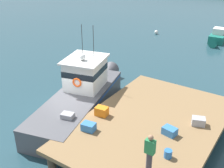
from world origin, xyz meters
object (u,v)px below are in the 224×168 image
at_px(crate_stack_mid_dock, 89,127).
at_px(crate_single_far, 102,111).
at_px(moored_boat_outer_mooring, 219,36).
at_px(deckhand_by_the_boat, 150,153).
at_px(bait_bucket, 168,154).
at_px(crate_single_by_cleat, 170,131).
at_px(crate_stack_near_edge, 198,121).
at_px(main_fishing_boat, 82,95).
at_px(mooring_buoy_inshore, 156,32).

height_order(crate_stack_mid_dock, crate_single_far, crate_single_far).
relative_size(crate_stack_mid_dock, moored_boat_outer_mooring, 0.11).
distance_m(crate_single_far, deckhand_by_the_boat, 4.38).
xyz_separation_m(crate_stack_mid_dock, bait_bucket, (3.74, 0.26, -0.01)).
height_order(crate_single_by_cleat, crate_single_far, crate_single_far).
height_order(crate_stack_mid_dock, moored_boat_outer_mooring, crate_stack_mid_dock).
distance_m(bait_bucket, deckhand_by_the_boat, 1.35).
relative_size(crate_stack_near_edge, deckhand_by_the_boat, 0.37).
xyz_separation_m(crate_single_by_cleat, bait_bucket, (0.56, -1.45, -0.01)).
relative_size(main_fishing_boat, crate_stack_near_edge, 16.58).
bearing_deg(mooring_buoy_inshore, main_fishing_boat, -78.75).
height_order(crate_stack_near_edge, moored_boat_outer_mooring, crate_stack_near_edge).
xyz_separation_m(crate_single_far, moored_boat_outer_mooring, (0.52, 19.76, -0.95)).
xyz_separation_m(bait_bucket, moored_boat_outer_mooring, (-3.47, 20.86, -0.90)).
bearing_deg(moored_boat_outer_mooring, mooring_buoy_inshore, -168.18).
height_order(crate_stack_near_edge, crate_stack_mid_dock, crate_stack_near_edge).
bearing_deg(crate_stack_near_edge, crate_single_by_cleat, -119.02).
bearing_deg(crate_single_far, deckhand_by_the_boat, -30.99).
height_order(crate_stack_near_edge, bait_bucket, crate_stack_near_edge).
xyz_separation_m(bait_bucket, mooring_buoy_inshore, (-9.80, 19.54, -1.17)).
bearing_deg(crate_single_far, crate_single_by_cleat, 5.83).
bearing_deg(crate_stack_mid_dock, crate_single_far, 100.35).
relative_size(bait_bucket, mooring_buoy_inshore, 0.85).
xyz_separation_m(main_fishing_boat, crate_stack_mid_dock, (2.68, -2.78, 0.37)).
relative_size(crate_stack_mid_dock, crate_single_far, 1.00).
relative_size(crate_stack_mid_dock, bait_bucket, 1.76).
relative_size(main_fishing_boat, deckhand_by_the_boat, 6.10).
relative_size(crate_stack_near_edge, crate_single_far, 1.00).
bearing_deg(crate_single_by_cleat, mooring_buoy_inshore, 117.07).
bearing_deg(moored_boat_outer_mooring, crate_stack_near_edge, -78.29).
bearing_deg(mooring_buoy_inshore, crate_single_far, -72.50).
height_order(crate_stack_mid_dock, mooring_buoy_inshore, crate_stack_mid_dock).
bearing_deg(crate_stack_near_edge, main_fishing_boat, -176.66).
distance_m(crate_single_far, moored_boat_outer_mooring, 19.79).
relative_size(main_fishing_boat, crate_single_by_cleat, 16.58).
distance_m(crate_stack_near_edge, crate_single_far, 4.61).
bearing_deg(crate_single_by_cleat, crate_stack_mid_dock, -151.69).
height_order(main_fishing_boat, crate_single_by_cleat, main_fishing_boat).
relative_size(crate_single_by_cleat, bait_bucket, 1.76).
height_order(main_fishing_boat, crate_stack_mid_dock, main_fishing_boat).
distance_m(crate_stack_near_edge, mooring_buoy_inshore, 19.47).
xyz_separation_m(moored_boat_outer_mooring, mooring_buoy_inshore, (-6.33, -1.32, -0.27)).
bearing_deg(crate_stack_near_edge, deckhand_by_the_boat, -97.45).
bearing_deg(bait_bucket, crate_single_by_cleat, 111.02).
distance_m(crate_stack_mid_dock, moored_boat_outer_mooring, 21.14).
bearing_deg(deckhand_by_the_boat, moored_boat_outer_mooring, 98.26).
height_order(crate_single_by_cleat, deckhand_by_the_boat, deckhand_by_the_boat).
distance_m(deckhand_by_the_boat, mooring_buoy_inshore, 22.83).
distance_m(crate_single_by_cleat, moored_boat_outer_mooring, 19.65).
relative_size(crate_stack_near_edge, crate_stack_mid_dock, 1.00).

